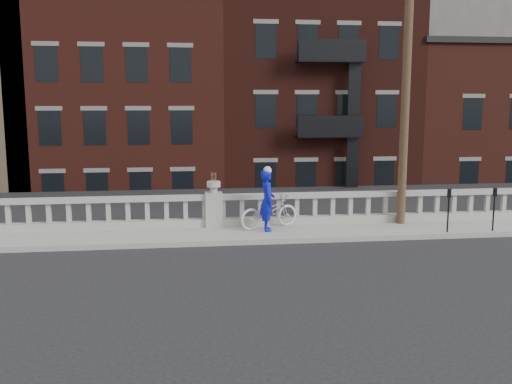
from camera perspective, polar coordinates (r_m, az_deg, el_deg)
The scene contains 10 objects.
ground at distance 14.89m, azimuth -3.37°, elevation -7.24°, with size 120.00×120.00×0.00m, color black.
sidewalk at distance 17.76m, azimuth -4.04°, elevation -4.30°, with size 32.00×2.20×0.15m, color gray.
balustrade at distance 18.57m, azimuth -4.23°, elevation -1.93°, with size 28.00×0.34×1.03m.
planter_pedestal at distance 18.54m, azimuth -4.23°, elevation -1.35°, with size 0.55×0.55×1.76m.
lower_level at distance 37.36m, azimuth -4.99°, elevation 6.68°, with size 80.00×44.00×20.80m.
utility_pole at distance 19.26m, azimuth 14.84°, elevation 11.93°, with size 1.60×0.28×10.00m.
parking_meter_c at distance 18.57m, azimuth 18.70°, elevation -1.27°, with size 0.10×0.09×1.36m.
parking_meter_d at distance 19.27m, azimuth 22.72°, elevation -1.14°, with size 0.10×0.09×1.36m.
bicycle at distance 18.26m, azimuth 1.31°, elevation -1.94°, with size 0.72×2.05×1.08m, color silver.
cyclist at distance 17.81m, azimuth 1.14°, elevation -0.84°, with size 0.70×0.46×1.92m, color #0C13BD.
Camera 1 is at (-0.95, -14.26, 4.18)m, focal length 40.00 mm.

